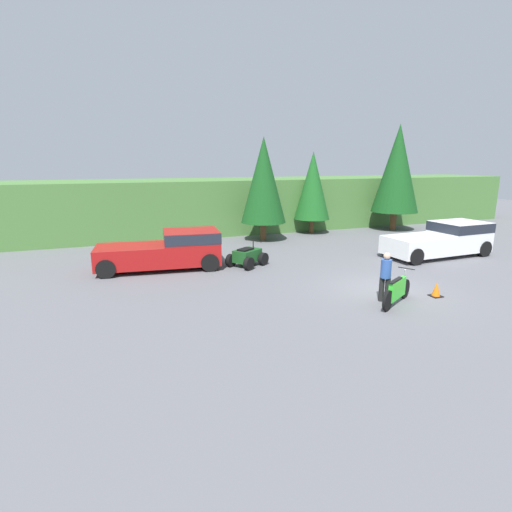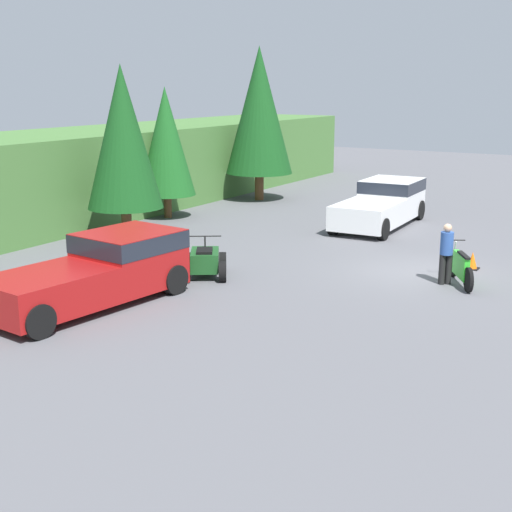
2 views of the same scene
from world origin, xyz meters
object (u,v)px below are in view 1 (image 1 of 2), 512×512
Objects in this scene: pickup_truck_red at (170,249)px; pickup_truck_second at (444,238)px; dirt_bike at (397,291)px; quad_atv at (247,257)px; rider_person at (386,275)px; traffic_cone at (436,290)px.

pickup_truck_second is at bearing -3.66° from pickup_truck_red.
quad_atv is at bearing 84.48° from dirt_bike.
rider_person reaches higher than quad_atv.
quad_atv is 3.98× the size of traffic_cone.
dirt_bike is 7.53m from quad_atv.
rider_person is 3.25× the size of traffic_cone.
rider_person is at bearing -42.21° from pickup_truck_red.
pickup_truck_red is 3.67m from quad_atv.
pickup_truck_second is at bearing -12.30° from rider_person.
pickup_truck_second is 7.46m from traffic_cone.
pickup_truck_red is 11.48m from traffic_cone.
quad_atv is (-3.13, 6.85, -0.03)m from dirt_bike.
dirt_bike is at bearing -42.69° from pickup_truck_red.
pickup_truck_second reaches higher than traffic_cone.
dirt_bike is 1.18× the size of rider_person.
traffic_cone is at bearing -25.93° from dirt_bike.
pickup_truck_red is 0.99× the size of pickup_truck_second.
pickup_truck_second is at bearing -41.94° from quad_atv.
rider_person reaches higher than traffic_cone.
quad_atv reaches higher than dirt_bike.
pickup_truck_second is 10.62× the size of traffic_cone.
quad_atv is at bearing -7.38° from pickup_truck_red.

